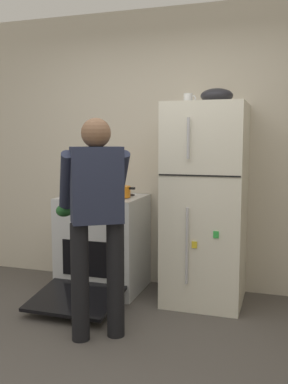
# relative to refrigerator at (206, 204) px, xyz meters

# --- Properties ---
(ground) EXTENTS (8.00, 8.00, 0.00)m
(ground) POSITION_rel_refrigerator_xyz_m (-0.43, -1.57, -0.88)
(ground) COLOR #4C4742
(kitchen_wall_back) EXTENTS (6.00, 0.10, 2.70)m
(kitchen_wall_back) POSITION_rel_refrigerator_xyz_m (-0.43, 0.38, 0.47)
(kitchen_wall_back) COLOR beige
(kitchen_wall_back) RESTS_ON ground
(refrigerator) EXTENTS (0.68, 0.72, 1.76)m
(refrigerator) POSITION_rel_refrigerator_xyz_m (0.00, 0.00, 0.00)
(refrigerator) COLOR silver
(refrigerator) RESTS_ON ground
(stove_range) EXTENTS (0.76, 1.22, 0.92)m
(stove_range) POSITION_rel_refrigerator_xyz_m (-0.99, -0.02, -0.43)
(stove_range) COLOR silver
(stove_range) RESTS_ON ground
(person_cook) EXTENTS (0.64, 0.67, 1.60)m
(person_cook) POSITION_rel_refrigerator_xyz_m (-0.62, -0.96, 0.07)
(person_cook) COLOR black
(person_cook) RESTS_ON ground
(red_pot) EXTENTS (0.36, 0.26, 0.10)m
(red_pot) POSITION_rel_refrigerator_xyz_m (-0.83, -0.05, 0.09)
(red_pot) COLOR orange
(red_pot) RESTS_ON stove_range
(coffee_mug) EXTENTS (0.11, 0.08, 0.10)m
(coffee_mug) POSITION_rel_refrigerator_xyz_m (-0.18, 0.05, 0.93)
(coffee_mug) COLOR silver
(coffee_mug) RESTS_ON refrigerator
(mixing_bowl) EXTENTS (0.28, 0.28, 0.12)m
(mixing_bowl) POSITION_rel_refrigerator_xyz_m (0.08, 0.00, 0.94)
(mixing_bowl) COLOR black
(mixing_bowl) RESTS_ON refrigerator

